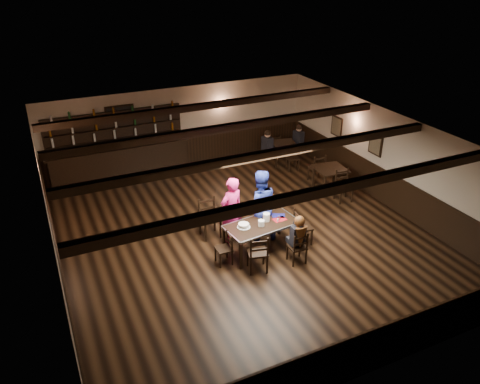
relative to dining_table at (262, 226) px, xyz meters
name	(u,v)px	position (x,y,z in m)	size (l,w,h in m)	color
ground	(243,234)	(-0.09, 0.84, -0.68)	(10.00, 10.00, 0.00)	black
room_shell	(243,173)	(-0.08, 0.87, 1.06)	(9.02, 10.02, 2.71)	#C0B29F
dining_table	(262,226)	(0.00, 0.00, 0.00)	(1.87, 1.09, 0.75)	black
chair_near_left	(258,251)	(-0.47, -0.75, -0.13)	(0.54, 0.52, 0.95)	black
chair_near_right	(299,246)	(0.53, -0.85, -0.20)	(0.41, 0.39, 0.83)	black
chair_end_left	(226,246)	(-0.97, -0.11, -0.22)	(0.36, 0.37, 0.79)	black
chair_end_right	(300,225)	(1.01, -0.12, -0.15)	(0.46, 0.48, 0.91)	black
chair_far_pushed	(208,214)	(-0.89, 1.22, -0.09)	(0.48, 0.46, 1.02)	black
woman_pink	(231,210)	(-0.48, 0.71, 0.19)	(0.64, 0.42, 1.75)	#FF378A
man_blue	(259,205)	(0.21, 0.53, 0.25)	(0.91, 0.71, 1.88)	navy
seated_person	(298,232)	(0.53, -0.80, 0.14)	(0.33, 0.50, 0.81)	black
cake	(244,226)	(-0.46, 0.04, 0.11)	(0.32, 0.32, 0.10)	white
plate_stack_a	(261,223)	(-0.05, -0.07, 0.14)	(0.15, 0.15, 0.14)	white
plate_stack_b	(266,217)	(0.17, 0.09, 0.17)	(0.17, 0.17, 0.20)	white
tea_light	(264,220)	(0.10, 0.09, 0.09)	(0.06, 0.06, 0.06)	#A5A8AD
salt_shaker	(278,220)	(0.39, -0.08, 0.11)	(0.03, 0.03, 0.08)	silver
pepper_shaker	(279,218)	(0.46, -0.01, 0.12)	(0.04, 0.04, 0.10)	#A5A8AD
drink_glass	(267,216)	(0.25, 0.19, 0.12)	(0.07, 0.07, 0.11)	silver
menu_red	(280,219)	(0.49, 0.00, 0.07)	(0.32, 0.22, 0.00)	maroon
menu_blue	(278,216)	(0.55, 0.17, 0.07)	(0.31, 0.22, 0.00)	#111156
bar_counter	(119,158)	(-2.21, 5.55, 0.04)	(4.46, 0.70, 2.20)	black
back_table_a	(330,171)	(3.38, 2.01, -0.03)	(0.98, 0.98, 0.75)	black
back_table_b	(284,145)	(3.17, 4.48, -0.04)	(0.94, 0.94, 0.75)	black
bg_patron_left	(267,142)	(2.57, 4.55, 0.18)	(0.30, 0.42, 0.79)	black
bg_patron_right	(299,135)	(3.88, 4.68, 0.16)	(0.30, 0.41, 0.76)	black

